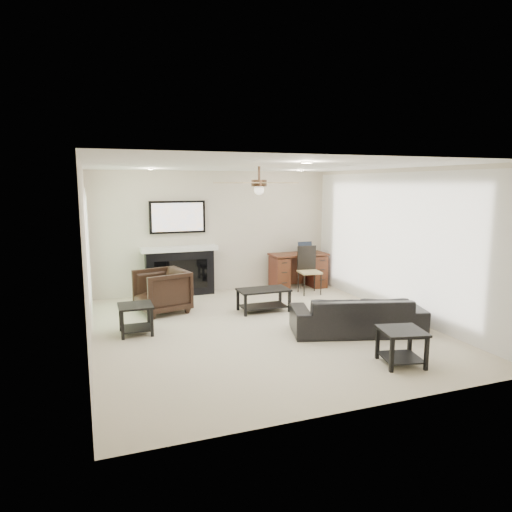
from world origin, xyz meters
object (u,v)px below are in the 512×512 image
Objects in this scene: sofa at (357,314)px; coffee_table at (263,300)px; armchair at (162,291)px; fireplace_unit at (179,249)px; desk at (298,271)px.

coffee_table is at bearing -44.29° from sofa.
armchair is 1.36m from fireplace_unit.
desk reaches higher than coffee_table.
sofa is 1.60× the size of desk.
armchair is 1.80m from coffee_table.
sofa is 1.02× the size of fireplace_unit.
desk reaches higher than sofa.
coffee_table is 0.74× the size of desk.
sofa is 3.91m from fireplace_unit.
fireplace_unit is at bearing 125.11° from coffee_table.
desk is at bearing 92.70° from armchair.
desk is (1.36, 1.44, 0.18)m from coffee_table.
coffee_table is (-0.90, 1.60, -0.09)m from sofa.
fireplace_unit is (-1.17, 1.66, 0.75)m from coffee_table.
sofa is 3.08m from desk.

